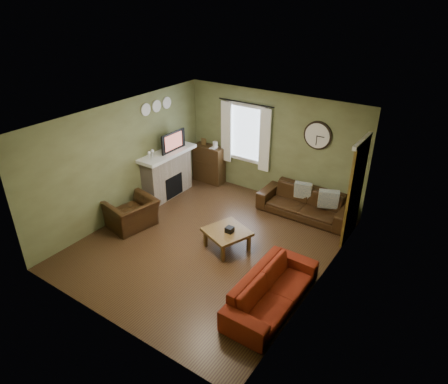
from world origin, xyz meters
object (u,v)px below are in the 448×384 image
Objects in this scene: coffee_table at (227,239)px; sofa_red at (272,290)px; bookshelf at (209,164)px; armchair at (132,214)px; sofa_brown at (305,203)px.

sofa_red is at bearing -31.21° from coffee_table.
armchair is (-0.04, -2.78, -0.18)m from bookshelf.
bookshelf is 0.49× the size of sofa_red.
sofa_red is at bearing 94.20° from armchair.
bookshelf is at bearing 175.62° from sofa_brown.
coffee_table is at bearing -47.42° from bookshelf.
bookshelf is 2.79m from armchair.
armchair is at bearing -138.52° from sofa_brown.
sofa_brown is at bearing 14.16° from sofa_red.
sofa_red is 2.07× the size of armchair.
sofa_red is (3.62, -3.21, -0.20)m from bookshelf.
sofa_brown is at bearing -4.38° from bookshelf.
coffee_table is (-1.50, 0.91, -0.09)m from sofa_red.
bookshelf is 3.15m from coffee_table.
bookshelf is at bearing -169.85° from armchair.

